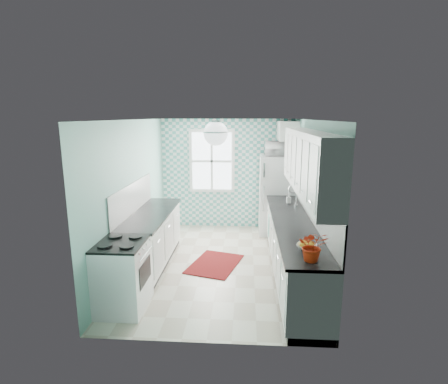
# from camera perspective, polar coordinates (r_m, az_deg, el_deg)

# --- Properties ---
(floor) EXTENTS (3.00, 4.40, 0.02)m
(floor) POSITION_cam_1_polar(r_m,az_deg,el_deg) (6.30, -0.61, -11.75)
(floor) COLOR beige
(floor) RESTS_ON ground
(ceiling) EXTENTS (3.00, 4.40, 0.02)m
(ceiling) POSITION_cam_1_polar(r_m,az_deg,el_deg) (5.76, -0.67, 11.81)
(ceiling) COLOR white
(ceiling) RESTS_ON wall_back
(wall_back) EXTENTS (3.00, 0.02, 2.50)m
(wall_back) POSITION_cam_1_polar(r_m,az_deg,el_deg) (8.07, 0.54, 2.97)
(wall_back) COLOR #78B3A6
(wall_back) RESTS_ON floor
(wall_front) EXTENTS (3.00, 0.02, 2.50)m
(wall_front) POSITION_cam_1_polar(r_m,az_deg,el_deg) (3.79, -3.16, -7.94)
(wall_front) COLOR #78B3A6
(wall_front) RESTS_ON floor
(wall_left) EXTENTS (0.02, 4.40, 2.50)m
(wall_left) POSITION_cam_1_polar(r_m,az_deg,el_deg) (6.20, -14.70, -0.30)
(wall_left) COLOR #78B3A6
(wall_left) RESTS_ON floor
(wall_right) EXTENTS (0.02, 4.40, 2.50)m
(wall_right) POSITION_cam_1_polar(r_m,az_deg,el_deg) (5.99, 13.93, -0.70)
(wall_right) COLOR #78B3A6
(wall_right) RESTS_ON floor
(accent_wall) EXTENTS (3.00, 0.01, 2.50)m
(accent_wall) POSITION_cam_1_polar(r_m,az_deg,el_deg) (8.05, 0.53, 2.95)
(accent_wall) COLOR teal
(accent_wall) RESTS_ON wall_back
(window) EXTENTS (1.04, 0.05, 1.44)m
(window) POSITION_cam_1_polar(r_m,az_deg,el_deg) (8.00, -1.99, 5.06)
(window) COLOR white
(window) RESTS_ON wall_back
(backsplash_right) EXTENTS (0.02, 3.60, 0.51)m
(backsplash_right) POSITION_cam_1_polar(r_m,az_deg,el_deg) (5.61, 14.39, -2.16)
(backsplash_right) COLOR white
(backsplash_right) RESTS_ON wall_right
(backsplash_left) EXTENTS (0.02, 2.15, 0.51)m
(backsplash_left) POSITION_cam_1_polar(r_m,az_deg,el_deg) (6.14, -14.69, -0.95)
(backsplash_left) COLOR white
(backsplash_left) RESTS_ON wall_left
(upper_cabinets_right) EXTENTS (0.33, 3.20, 0.90)m
(upper_cabinets_right) POSITION_cam_1_polar(r_m,az_deg,el_deg) (5.26, 13.55, 4.76)
(upper_cabinets_right) COLOR white
(upper_cabinets_right) RESTS_ON wall_right
(upper_cabinet_fridge) EXTENTS (0.40, 0.74, 0.40)m
(upper_cabinet_fridge) POSITION_cam_1_polar(r_m,az_deg,el_deg) (7.63, 10.34, 9.79)
(upper_cabinet_fridge) COLOR white
(upper_cabinet_fridge) RESTS_ON wall_right
(ceiling_light) EXTENTS (0.34, 0.34, 0.35)m
(ceiling_light) POSITION_cam_1_polar(r_m,az_deg,el_deg) (4.96, -1.37, 9.57)
(ceiling_light) COLOR silver
(ceiling_light) RESTS_ON ceiling
(base_cabinets_right) EXTENTS (0.60, 3.60, 0.90)m
(base_cabinets_right) POSITION_cam_1_polar(r_m,az_deg,el_deg) (5.79, 11.16, -9.30)
(base_cabinets_right) COLOR white
(base_cabinets_right) RESTS_ON floor
(countertop_right) EXTENTS (0.63, 3.60, 0.04)m
(countertop_right) POSITION_cam_1_polar(r_m,az_deg,el_deg) (5.64, 11.20, -4.85)
(countertop_right) COLOR black
(countertop_right) RESTS_ON base_cabinets_right
(base_cabinets_left) EXTENTS (0.60, 2.15, 0.90)m
(base_cabinets_left) POSITION_cam_1_polar(r_m,az_deg,el_deg) (6.26, -11.79, -7.65)
(base_cabinets_left) COLOR white
(base_cabinets_left) RESTS_ON floor
(countertop_left) EXTENTS (0.63, 2.15, 0.04)m
(countertop_left) POSITION_cam_1_polar(r_m,az_deg,el_deg) (6.12, -11.85, -3.51)
(countertop_left) COLOR black
(countertop_left) RESTS_ON base_cabinets_left
(fridge) EXTENTS (0.75, 0.75, 1.73)m
(fridge) POSITION_cam_1_polar(r_m,az_deg,el_deg) (7.75, 8.58, -0.47)
(fridge) COLOR white
(fridge) RESTS_ON floor
(stove) EXTENTS (0.61, 0.77, 0.92)m
(stove) POSITION_cam_1_polar(r_m,az_deg,el_deg) (5.00, -16.17, -12.75)
(stove) COLOR silver
(stove) RESTS_ON floor
(sink) EXTENTS (0.43, 0.36, 0.53)m
(sink) POSITION_cam_1_polar(r_m,az_deg,el_deg) (6.49, 10.37, -2.38)
(sink) COLOR silver
(sink) RESTS_ON countertop_right
(rug) EXTENTS (1.02, 1.25, 0.02)m
(rug) POSITION_cam_1_polar(r_m,az_deg,el_deg) (6.29, -1.51, -11.65)
(rug) COLOR maroon
(rug) RESTS_ON floor
(dish_towel) EXTENTS (0.09, 0.26, 0.40)m
(dish_towel) POSITION_cam_1_polar(r_m,az_deg,el_deg) (6.84, 7.33, -5.49)
(dish_towel) COLOR #51B89A
(dish_towel) RESTS_ON base_cabinets_right
(fruit_bowl) EXTENTS (0.32, 0.32, 0.06)m
(fruit_bowl) POSITION_cam_1_polar(r_m,az_deg,el_deg) (4.51, 13.35, -8.66)
(fruit_bowl) COLOR white
(fruit_bowl) RESTS_ON countertop_right
(potted_plant) EXTENTS (0.34, 0.30, 0.37)m
(potted_plant) POSITION_cam_1_polar(r_m,az_deg,el_deg) (4.12, 14.31, -8.51)
(potted_plant) COLOR #A12F1E
(potted_plant) RESTS_ON countertop_right
(soap_bottle) EXTENTS (0.08, 0.08, 0.17)m
(soap_bottle) POSITION_cam_1_polar(r_m,az_deg,el_deg) (6.74, 10.52, -1.06)
(soap_bottle) COLOR #8DBCC6
(soap_bottle) RESTS_ON countertop_right
(microwave) EXTENTS (0.57, 0.40, 0.30)m
(microwave) POSITION_cam_1_polar(r_m,az_deg,el_deg) (7.59, 8.83, 7.03)
(microwave) COLOR silver
(microwave) RESTS_ON fridge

